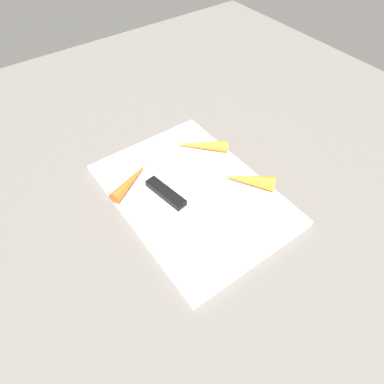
# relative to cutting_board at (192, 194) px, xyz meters

# --- Properties ---
(ground_plane) EXTENTS (1.40, 1.40, 0.00)m
(ground_plane) POSITION_rel_cutting_board_xyz_m (0.00, 0.00, -0.01)
(ground_plane) COLOR slate
(cutting_board) EXTENTS (0.36, 0.26, 0.01)m
(cutting_board) POSITION_rel_cutting_board_xyz_m (0.00, 0.00, 0.00)
(cutting_board) COLOR white
(cutting_board) RESTS_ON ground_plane
(knife) EXTENTS (0.20, 0.05, 0.01)m
(knife) POSITION_rel_cutting_board_xyz_m (0.01, 0.04, 0.01)
(knife) COLOR #B7B7BC
(knife) RESTS_ON cutting_board
(carrot_medium) EXTENTS (0.07, 0.10, 0.02)m
(carrot_medium) POSITION_rel_cutting_board_xyz_m (0.08, 0.08, 0.02)
(carrot_medium) COLOR orange
(carrot_medium) RESTS_ON cutting_board
(carrot_shortest) EXTENTS (0.09, 0.09, 0.03)m
(carrot_shortest) POSITION_rel_cutting_board_xyz_m (-0.05, -0.10, 0.02)
(carrot_shortest) COLOR orange
(carrot_shortest) RESTS_ON cutting_board
(carrot_longest) EXTENTS (0.09, 0.10, 0.02)m
(carrot_longest) POSITION_rel_cutting_board_xyz_m (0.09, -0.08, 0.02)
(carrot_longest) COLOR orange
(carrot_longest) RESTS_ON cutting_board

